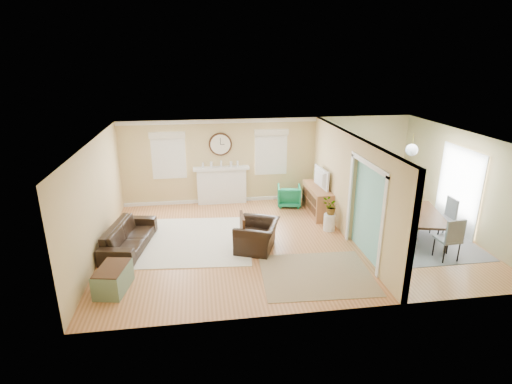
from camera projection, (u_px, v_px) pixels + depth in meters
The scene contains 29 objects.
floor at pixel (289, 239), 10.04m from camera, with size 9.00×9.00×0.00m, color #A7663A.
wall_back at pixel (269, 160), 12.42m from camera, with size 9.00×0.02×2.60m, color tan.
wall_front at pixel (330, 246), 6.81m from camera, with size 9.00×0.02×2.60m, color tan.
wall_left at pixel (96, 200), 9.00m from camera, with size 0.02×6.00×2.60m, color tan.
wall_right at pixel (462, 182), 10.22m from camera, with size 0.02×6.00×2.60m, color tan.
ceiling at pixel (292, 137), 9.19m from camera, with size 9.00×6.00×0.02m, color white.
partition at pixel (347, 182), 10.06m from camera, with size 0.17×6.00×2.60m.
fireplace at pixel (222, 185), 12.33m from camera, with size 1.70×0.30×1.17m.
wall_clock at pixel (220, 144), 12.01m from camera, with size 0.70×0.07×0.70m.
window_left at pixel (168, 152), 11.85m from camera, with size 1.05×0.13×1.42m.
window_right at pixel (271, 149), 12.27m from camera, with size 1.05×0.13×1.42m.
french_doors at pixel (459, 190), 10.28m from camera, with size 0.06×1.70×2.20m.
pendant at pixel (412, 150), 9.73m from camera, with size 0.30×0.30×0.55m.
rug_cream at pixel (185, 240), 9.97m from camera, with size 3.23×2.80×0.02m, color silver.
rug_jute at pixel (316, 274), 8.42m from camera, with size 2.30×1.88×0.01m, color tan.
rug_grey at pixel (417, 237), 10.18m from camera, with size 2.37×2.96×0.01m, color slate.
sofa at pixel (129, 236), 9.51m from camera, with size 2.05×0.80×0.60m, color black.
eames_chair at pixel (257, 236), 9.44m from camera, with size 1.06×0.92×0.69m, color black.
green_chair at pixel (289, 196), 12.19m from camera, with size 0.68×0.70×0.64m, color #178251.
trunk at pixel (113, 279), 7.80m from camera, with size 0.68×0.94×0.50m.
credenza at pixel (318, 200), 11.59m from camera, with size 0.53×1.57×0.80m.
tv at pixel (318, 178), 11.36m from camera, with size 0.98×0.13×0.56m, color black.
garden_stool at pixel (329, 222), 10.50m from camera, with size 0.31×0.31×0.45m, color white.
potted_plant at pixel (330, 207), 10.35m from camera, with size 0.39×0.34×0.43m, color #337F33.
dining_table at pixel (419, 225), 10.08m from camera, with size 1.87×1.05×0.66m, color #402917.
dining_chair_n at pixel (398, 202), 11.01m from camera, with size 0.44×0.44×0.93m.
dining_chair_s at pixel (448, 235), 8.89m from camera, with size 0.48×0.48×1.02m.
dining_chair_w at pixel (394, 220), 9.82m from camera, with size 0.49×0.49×0.94m.
dining_chair_e at pixel (444, 214), 10.02m from camera, with size 0.47×0.47×1.02m.
Camera 1 is at (-2.13, -8.89, 4.39)m, focal length 28.00 mm.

